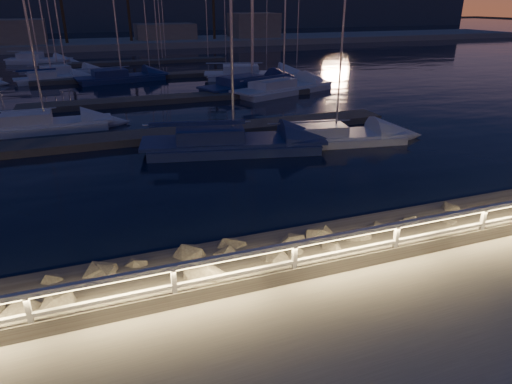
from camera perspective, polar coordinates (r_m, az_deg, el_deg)
ground at (r=12.62m, az=13.11°, el=-8.78°), size 400.00×400.00×0.00m
harbor_water at (r=41.21m, az=-11.50°, el=11.91°), size 400.00×440.00×0.60m
guard_rail at (r=12.21m, az=13.16°, el=-5.75°), size 44.11×0.12×1.06m
riprap at (r=13.82m, az=7.08°, el=-6.69°), size 27.82×3.22×1.46m
floating_docks at (r=42.36m, az=-11.86°, el=12.95°), size 22.00×36.00×0.40m
far_shore at (r=83.33m, az=-16.88°, el=17.59°), size 160.00×14.00×5.20m
distant_hills at (r=143.39m, az=-28.48°, el=19.54°), size 230.00×37.50×18.00m
sailboat_c at (r=23.31m, az=-3.46°, el=6.25°), size 9.53×4.59×15.60m
sailboat_d at (r=25.01m, az=9.45°, el=6.97°), size 8.06×3.52×13.20m
sailboat_f at (r=29.80m, az=-25.19°, el=7.71°), size 7.43×2.29×12.61m
sailboat_g at (r=46.17m, az=-0.70°, el=14.54°), size 9.82×5.28×16.06m
sailboat_h at (r=38.71m, az=3.15°, el=12.88°), size 9.82×5.87×16.09m
sailboat_j at (r=51.41m, az=-22.90°, el=13.61°), size 7.53×4.20×12.38m
sailboat_k at (r=46.38m, az=-16.72°, el=13.61°), size 8.67×3.87×14.23m
sailboat_l at (r=40.28m, az=-0.82°, el=13.31°), size 10.06×6.04×16.50m
sailboat_m at (r=63.94m, az=-25.68°, el=14.69°), size 7.89×4.43×13.04m
sailboat_n at (r=48.27m, az=-24.33°, el=12.86°), size 6.86×3.00×11.31m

